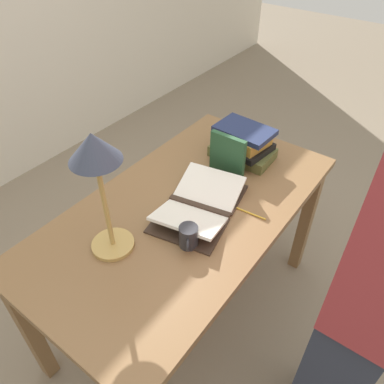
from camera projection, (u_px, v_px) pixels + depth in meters
ground_plane at (187, 310)px, 2.06m from camera, size 12.00×12.00×0.00m
reading_desk at (186, 224)px, 1.62m from camera, size 1.41×0.76×0.77m
open_book at (200, 205)px, 1.53m from camera, size 0.48×0.36×0.07m
book_stack_tall at (242, 143)px, 1.79m from camera, size 0.23×0.30×0.16m
book_standing_upright at (227, 156)px, 1.66m from camera, size 0.03×0.17×0.20m
reading_lamp at (97, 164)px, 1.15m from camera, size 0.17×0.17×0.49m
coffee_mug at (188, 237)px, 1.37m from camera, size 0.09×0.08×0.09m
pencil at (248, 212)px, 1.52m from camera, size 0.02×0.15×0.01m
person_reader at (372, 296)px, 1.09m from camera, size 0.36×0.21×1.80m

